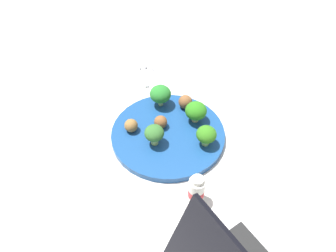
# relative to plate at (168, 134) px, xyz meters

# --- Properties ---
(ground_plane) EXTENTS (4.00, 4.00, 0.00)m
(ground_plane) POSITION_rel_plate_xyz_m (0.00, 0.00, -0.01)
(ground_plane) COLOR beige
(plate) EXTENTS (0.28, 0.28, 0.02)m
(plate) POSITION_rel_plate_xyz_m (0.00, 0.00, 0.00)
(plate) COLOR navy
(plate) RESTS_ON ground_plane
(broccoli_floret_near_rim) EXTENTS (0.05, 0.05, 0.05)m
(broccoli_floret_near_rim) POSITION_rel_plate_xyz_m (-0.03, 0.04, 0.04)
(broccoli_floret_near_rim) COLOR #9FC969
(broccoli_floret_near_rim) RESTS_ON plate
(broccoli_floret_mid_left) EXTENTS (0.06, 0.06, 0.06)m
(broccoli_floret_mid_left) POSITION_rel_plate_xyz_m (0.10, 0.01, 0.04)
(broccoli_floret_mid_left) COLOR #A2CD83
(broccoli_floret_mid_left) RESTS_ON plate
(broccoli_floret_front_right) EXTENTS (0.05, 0.05, 0.05)m
(broccoli_floret_front_right) POSITION_rel_plate_xyz_m (-0.05, -0.08, 0.04)
(broccoli_floret_front_right) COLOR #91C667
(broccoli_floret_front_right) RESTS_ON plate
(broccoli_floret_mid_right) EXTENTS (0.05, 0.05, 0.06)m
(broccoli_floret_mid_right) POSITION_rel_plate_xyz_m (0.03, -0.07, 0.04)
(broccoli_floret_mid_right) COLOR #A8B874
(broccoli_floret_mid_right) RESTS_ON plate
(meatball_near_rim) EXTENTS (0.03, 0.03, 0.03)m
(meatball_near_rim) POSITION_rel_plate_xyz_m (0.02, 0.02, 0.02)
(meatball_near_rim) COLOR brown
(meatball_near_rim) RESTS_ON plate
(meatball_mid_right) EXTENTS (0.04, 0.04, 0.04)m
(meatball_mid_right) POSITION_rel_plate_xyz_m (0.08, -0.06, 0.03)
(meatball_mid_right) COLOR brown
(meatball_mid_right) RESTS_ON plate
(meatball_far_rim) EXTENTS (0.03, 0.03, 0.03)m
(meatball_far_rim) POSITION_rel_plate_xyz_m (0.02, 0.09, 0.02)
(meatball_far_rim) COLOR brown
(meatball_far_rim) RESTS_ON plate
(napkin) EXTENTS (0.17, 0.13, 0.01)m
(napkin) POSITION_rel_plate_xyz_m (0.25, 0.02, -0.01)
(napkin) COLOR white
(napkin) RESTS_ON ground_plane
(fork) EXTENTS (0.12, 0.02, 0.01)m
(fork) POSITION_rel_plate_xyz_m (0.26, 0.04, -0.00)
(fork) COLOR silver
(fork) RESTS_ON napkin
(knife) EXTENTS (0.15, 0.03, 0.01)m
(knife) POSITION_rel_plate_xyz_m (0.26, 0.00, -0.00)
(knife) COLOR silver
(knife) RESTS_ON napkin
(yogurt_bottle) EXTENTS (0.03, 0.03, 0.08)m
(yogurt_bottle) POSITION_rel_plate_xyz_m (-0.19, -0.03, 0.03)
(yogurt_bottle) COLOR white
(yogurt_bottle) RESTS_ON ground_plane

